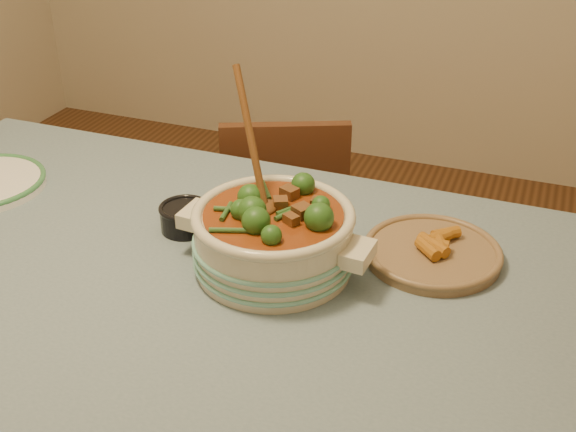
{
  "coord_description": "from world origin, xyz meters",
  "views": [
    {
      "loc": [
        0.66,
        -1.03,
        1.58
      ],
      "look_at": [
        0.22,
        0.12,
        0.87
      ],
      "focal_mm": 45.0,
      "sensor_mm": 36.0,
      "label": 1
    }
  ],
  "objects_px": {
    "condiment_bowl": "(185,216)",
    "dining_table": "(169,307)",
    "stew_casserole": "(273,233)",
    "chair_far": "(284,214)",
    "fried_plate": "(433,250)"
  },
  "relations": [
    {
      "from": "stew_casserole",
      "to": "chair_far",
      "type": "height_order",
      "value": "stew_casserole"
    },
    {
      "from": "fried_plate",
      "to": "chair_far",
      "type": "bearing_deg",
      "value": 134.31
    },
    {
      "from": "stew_casserole",
      "to": "chair_far",
      "type": "bearing_deg",
      "value": 109.64
    },
    {
      "from": "stew_casserole",
      "to": "fried_plate",
      "type": "bearing_deg",
      "value": 26.83
    },
    {
      "from": "condiment_bowl",
      "to": "fried_plate",
      "type": "relative_size",
      "value": 0.41
    },
    {
      "from": "dining_table",
      "to": "stew_casserole",
      "type": "xyz_separation_m",
      "value": [
        0.2,
        0.09,
        0.17
      ]
    },
    {
      "from": "dining_table",
      "to": "fried_plate",
      "type": "xyz_separation_m",
      "value": [
        0.49,
        0.24,
        0.11
      ]
    },
    {
      "from": "chair_far",
      "to": "condiment_bowl",
      "type": "bearing_deg",
      "value": 67.81
    },
    {
      "from": "fried_plate",
      "to": "stew_casserole",
      "type": "bearing_deg",
      "value": -153.17
    },
    {
      "from": "condiment_bowl",
      "to": "dining_table",
      "type": "bearing_deg",
      "value": -76.75
    },
    {
      "from": "dining_table",
      "to": "condiment_bowl",
      "type": "relative_size",
      "value": 12.62
    },
    {
      "from": "dining_table",
      "to": "stew_casserole",
      "type": "distance_m",
      "value": 0.28
    },
    {
      "from": "dining_table",
      "to": "condiment_bowl",
      "type": "bearing_deg",
      "value": 103.25
    },
    {
      "from": "stew_casserole",
      "to": "chair_far",
      "type": "relative_size",
      "value": 0.51
    },
    {
      "from": "stew_casserole",
      "to": "fried_plate",
      "type": "xyz_separation_m",
      "value": [
        0.29,
        0.15,
        -0.06
      ]
    }
  ]
}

